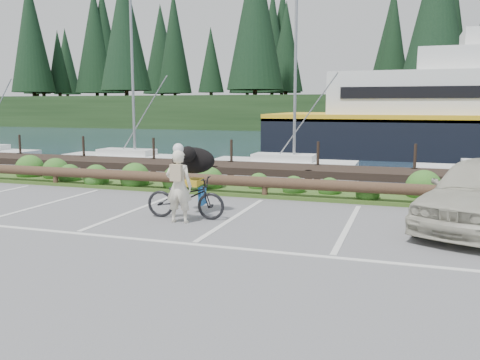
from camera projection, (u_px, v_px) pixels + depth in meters
name	position (u px, v px, depth m)	size (l,w,h in m)	color
ground	(200.00, 239.00, 9.85)	(72.00, 72.00, 0.00)	#5F5F62
harbor_backdrop	(389.00, 121.00, 83.31)	(170.00, 160.00, 30.00)	#1B2E41
vegetation_strip	(271.00, 192.00, 14.81)	(34.00, 1.60, 0.10)	#3D5B21
log_rail	(265.00, 198.00, 14.16)	(32.00, 0.30, 0.60)	#443021
bicycle	(186.00, 198.00, 11.59)	(0.64, 1.84, 0.97)	black
cyclist	(179.00, 186.00, 11.13)	(0.59, 0.39, 1.62)	#EBE3C7
dog	(193.00, 160.00, 12.04)	(1.08, 0.53, 0.62)	black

